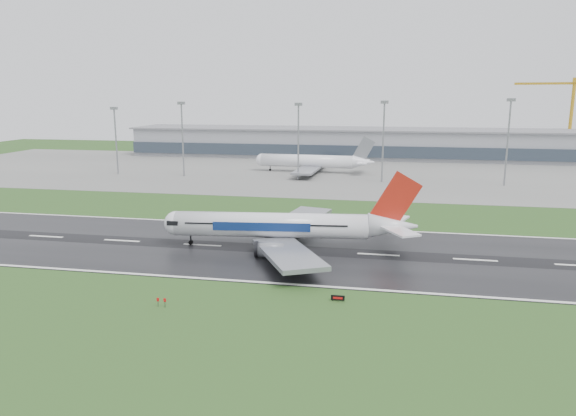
# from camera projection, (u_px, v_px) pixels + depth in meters

# --- Properties ---
(ground) EXTENTS (520.00, 520.00, 0.00)m
(ground) POSITION_uv_depth(u_px,v_px,m) (288.00, 250.00, 119.89)
(ground) COLOR #224419
(ground) RESTS_ON ground
(runway) EXTENTS (400.00, 45.00, 0.10)m
(runway) POSITION_uv_depth(u_px,v_px,m) (288.00, 250.00, 119.88)
(runway) COLOR black
(runway) RESTS_ON ground
(apron) EXTENTS (400.00, 130.00, 0.08)m
(apron) POSITION_uv_depth(u_px,v_px,m) (341.00, 172.00, 239.96)
(apron) COLOR slate
(apron) RESTS_ON ground
(terminal) EXTENTS (240.00, 36.00, 15.00)m
(terminal) POSITION_uv_depth(u_px,v_px,m) (351.00, 143.00, 296.05)
(terminal) COLOR gray
(terminal) RESTS_ON ground
(main_airliner) EXTENTS (62.71, 60.30, 16.86)m
(main_airliner) POSITION_uv_depth(u_px,v_px,m) (289.00, 210.00, 120.39)
(main_airliner) COLOR silver
(main_airliner) RESTS_ON runway
(parked_airliner) EXTENTS (56.42, 52.87, 15.84)m
(parked_airliner) POSITION_uv_depth(u_px,v_px,m) (312.00, 154.00, 237.26)
(parked_airliner) COLOR white
(parked_airliner) RESTS_ON apron
(tower_crane) EXTENTS (42.34, 12.78, 42.65)m
(tower_crane) POSITION_uv_depth(u_px,v_px,m) (571.00, 119.00, 286.30)
(tower_crane) COLOR #BE8A19
(tower_crane) RESTS_ON ground
(runway_sign) EXTENTS (2.30, 0.77, 1.04)m
(runway_sign) POSITION_uv_depth(u_px,v_px,m) (338.00, 298.00, 90.18)
(runway_sign) COLOR black
(runway_sign) RESTS_ON ground
(floodmast_0) EXTENTS (0.64, 0.64, 27.59)m
(floodmast_0) POSITION_uv_depth(u_px,v_px,m) (116.00, 142.00, 230.53)
(floodmast_0) COLOR gray
(floodmast_0) RESTS_ON ground
(floodmast_1) EXTENTS (0.64, 0.64, 29.84)m
(floodmast_1) POSITION_uv_depth(u_px,v_px,m) (183.00, 141.00, 224.70)
(floodmast_1) COLOR gray
(floodmast_1) RESTS_ON ground
(floodmast_2) EXTENTS (0.64, 0.64, 29.55)m
(floodmast_2) POSITION_uv_depth(u_px,v_px,m) (298.00, 143.00, 215.65)
(floodmast_2) COLOR gray
(floodmast_2) RESTS_ON ground
(floodmast_3) EXTENTS (0.64, 0.64, 30.45)m
(floodmast_3) POSITION_uv_depth(u_px,v_px,m) (383.00, 143.00, 209.36)
(floodmast_3) COLOR gray
(floodmast_3) RESTS_ON ground
(floodmast_4) EXTENTS (0.64, 0.64, 31.40)m
(floodmast_4) POSITION_uv_depth(u_px,v_px,m) (507.00, 144.00, 200.79)
(floodmast_4) COLOR gray
(floodmast_4) RESTS_ON ground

